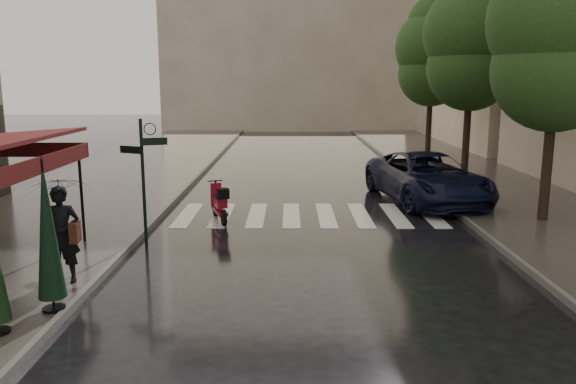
{
  "coord_description": "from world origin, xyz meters",
  "views": [
    {
      "loc": [
        2.39,
        -10.55,
        3.96
      ],
      "look_at": [
        2.36,
        2.51,
        1.4
      ],
      "focal_mm": 35.0,
      "sensor_mm": 36.0,
      "label": 1
    }
  ],
  "objects_px": {
    "parasol_front": "(48,231)",
    "parked_car": "(427,178)",
    "scooter": "(220,204)",
    "pedestrian_with_umbrella": "(59,196)"
  },
  "relations": [
    {
      "from": "pedestrian_with_umbrella",
      "to": "scooter",
      "type": "xyz_separation_m",
      "value": [
        2.38,
        5.34,
        -1.32
      ]
    },
    {
      "from": "scooter",
      "to": "parked_car",
      "type": "xyz_separation_m",
      "value": [
        6.62,
        2.77,
        0.31
      ]
    },
    {
      "from": "pedestrian_with_umbrella",
      "to": "parked_car",
      "type": "distance_m",
      "value": 12.15
    },
    {
      "from": "pedestrian_with_umbrella",
      "to": "parasol_front",
      "type": "bearing_deg",
      "value": -82.78
    },
    {
      "from": "parked_car",
      "to": "scooter",
      "type": "bearing_deg",
      "value": -167.25
    },
    {
      "from": "parasol_front",
      "to": "parked_car",
      "type": "bearing_deg",
      "value": 47.65
    },
    {
      "from": "scooter",
      "to": "parked_car",
      "type": "distance_m",
      "value": 7.18
    },
    {
      "from": "pedestrian_with_umbrella",
      "to": "parked_car",
      "type": "bearing_deg",
      "value": 35.15
    },
    {
      "from": "parked_car",
      "to": "parasol_front",
      "type": "bearing_deg",
      "value": -142.28
    },
    {
      "from": "pedestrian_with_umbrella",
      "to": "parked_car",
      "type": "xyz_separation_m",
      "value": [
        9.0,
        8.11,
        -1.01
      ]
    }
  ]
}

